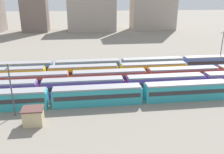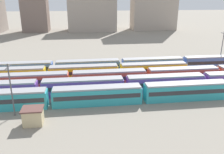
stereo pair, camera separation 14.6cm
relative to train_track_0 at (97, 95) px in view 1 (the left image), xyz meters
name	(u,v)px [view 1 (the left image)]	position (x,y,z in m)	size (l,w,h in m)	color
ground_plane	(43,88)	(-12.48, 10.40, -1.90)	(600.00, 600.00, 0.00)	gray
train_track_0	(97,95)	(0.00, 0.00, 0.00)	(55.80, 3.06, 3.75)	teal
train_track_1	(204,81)	(25.54, 5.20, 0.00)	(112.50, 3.06, 3.75)	#6B429E
train_track_2	(147,76)	(13.13, 10.40, 0.00)	(74.70, 3.06, 3.75)	#BC4C38
train_track_3	(84,72)	(-2.53, 15.60, 0.00)	(55.80, 3.06, 3.75)	yellow
train_track_4	(152,64)	(17.64, 20.80, 0.00)	(93.60, 3.06, 3.75)	#4C70BC
catenary_pole_0	(11,88)	(-15.52, -3.11, 3.62)	(0.24, 3.20, 9.95)	#4C4C51
catenary_pole_1	(222,47)	(40.55, 23.52, 4.00)	(0.24, 3.20, 10.69)	#4C4C51
signal_hut	(33,116)	(-11.45, -6.72, -0.35)	(3.60, 3.00, 3.04)	#C6B284
distant_building_2	(91,10)	(3.94, 107.67, 10.40)	(29.09, 18.42, 24.61)	#A89989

